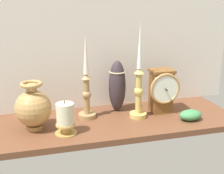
# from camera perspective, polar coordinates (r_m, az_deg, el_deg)

# --- Properties ---
(ground_plane) EXTENTS (1.00, 0.36, 0.02)m
(ground_plane) POSITION_cam_1_polar(r_m,az_deg,el_deg) (1.25, 0.72, -6.62)
(ground_plane) COLOR brown
(back_wall) EXTENTS (1.20, 0.02, 0.65)m
(back_wall) POSITION_cam_1_polar(r_m,az_deg,el_deg) (1.34, -1.41, 9.89)
(back_wall) COLOR silver
(back_wall) RESTS_ON ground_plane
(mantel_clock) EXTENTS (0.13, 0.11, 0.19)m
(mantel_clock) POSITION_cam_1_polar(r_m,az_deg,el_deg) (1.31, 9.39, -0.61)
(mantel_clock) COLOR brown
(mantel_clock) RESTS_ON ground_plane
(candlestick_tall_left) EXTENTS (0.07, 0.07, 0.35)m
(candlestick_tall_left) POSITION_cam_1_polar(r_m,az_deg,el_deg) (1.23, -4.83, -0.65)
(candlestick_tall_left) COLOR #A38151
(candlestick_tall_left) RESTS_ON ground_plane
(candlestick_tall_center) EXTENTS (0.07, 0.07, 0.40)m
(candlestick_tall_center) POSITION_cam_1_polar(r_m,az_deg,el_deg) (1.23, 5.15, -0.06)
(candlestick_tall_center) COLOR tan
(candlestick_tall_center) RESTS_ON ground_plane
(brass_vase_bulbous) EXTENTS (0.14, 0.14, 0.19)m
(brass_vase_bulbous) POSITION_cam_1_polar(r_m,az_deg,el_deg) (1.16, -14.71, -3.78)
(brass_vase_bulbous) COLOR #B1864C
(brass_vase_bulbous) RESTS_ON ground_plane
(pillar_candle_front) EXTENTS (0.08, 0.08, 0.13)m
(pillar_candle_front) POSITION_cam_1_polar(r_m,az_deg,el_deg) (1.11, -8.82, -5.81)
(pillar_candle_front) COLOR tan
(pillar_candle_front) RESTS_ON ground_plane
(tall_ceramic_vase) EXTENTS (0.07, 0.07, 0.23)m
(tall_ceramic_vase) POSITION_cam_1_polar(r_m,az_deg,el_deg) (1.30, 0.99, 0.24)
(tall_ceramic_vase) COLOR #332A30
(tall_ceramic_vase) RESTS_ON ground_plane
(ivy_sprig) EXTENTS (0.09, 0.07, 0.04)m
(ivy_sprig) POSITION_cam_1_polar(r_m,az_deg,el_deg) (1.27, 14.63, -5.16)
(ivy_sprig) COLOR #3E834A
(ivy_sprig) RESTS_ON ground_plane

